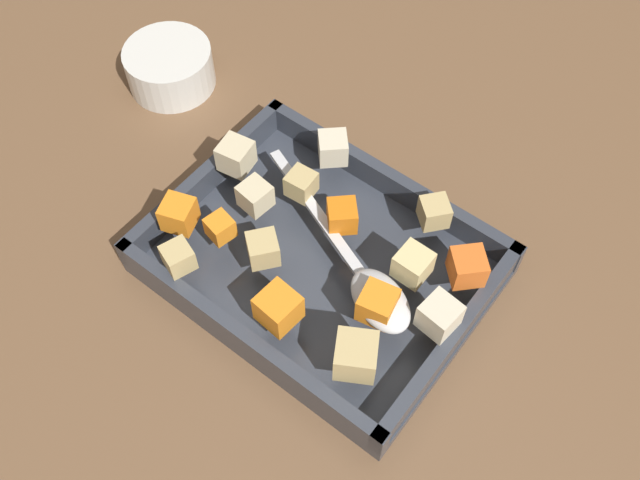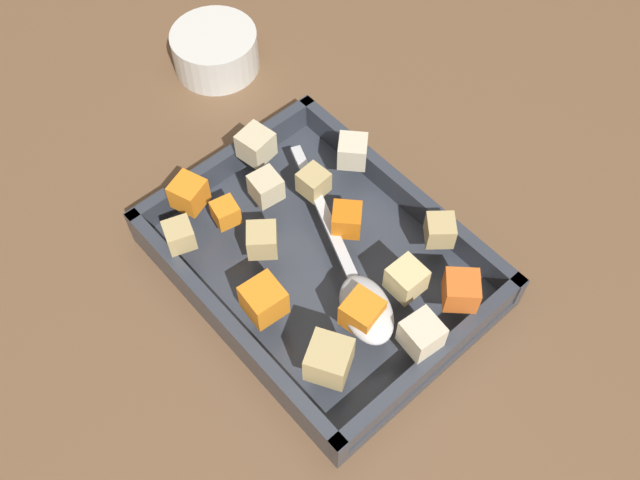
{
  "view_description": "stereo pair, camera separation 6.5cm",
  "coord_description": "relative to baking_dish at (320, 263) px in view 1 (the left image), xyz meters",
  "views": [
    {
      "loc": [
        0.21,
        -0.26,
        0.61
      ],
      "look_at": [
        -0.0,
        0.02,
        0.05
      ],
      "focal_mm": 40.5,
      "sensor_mm": 36.0,
      "label": 1
    },
    {
      "loc": [
        0.26,
        -0.22,
        0.61
      ],
      "look_at": [
        -0.0,
        0.02,
        0.05
      ],
      "focal_mm": 40.5,
      "sensor_mm": 36.0,
      "label": 2
    }
  ],
  "objects": [
    {
      "name": "parsnip_chunk_mid_left",
      "position": [
        -0.05,
        0.09,
        0.05
      ],
      "size": [
        0.04,
        0.04,
        0.03
      ],
      "primitive_type": "cube",
      "rotation": [
        0.0,
        0.0,
        5.45
      ],
      "color": "beige",
      "rests_on": "baking_dish"
    },
    {
      "name": "carrot_chunk_corner_nw",
      "position": [
        0.02,
        -0.08,
        0.05
      ],
      "size": [
        0.03,
        0.03,
        0.03
      ],
      "primitive_type": "cube",
      "rotation": [
        0.0,
        0.0,
        3.06
      ],
      "color": "orange",
      "rests_on": "baking_dish"
    },
    {
      "name": "carrot_chunk_far_right",
      "position": [
        -0.12,
        -0.06,
        0.05
      ],
      "size": [
        0.04,
        0.04,
        0.03
      ],
      "primitive_type": "cube",
      "rotation": [
        0.0,
        0.0,
        1.91
      ],
      "color": "orange",
      "rests_on": "baking_dish"
    },
    {
      "name": "potato_chunk_corner_se",
      "position": [
        -0.03,
        -0.04,
        0.04
      ],
      "size": [
        0.04,
        0.04,
        0.03
      ],
      "primitive_type": "cube",
      "rotation": [
        0.0,
        0.0,
        2.47
      ],
      "color": "tan",
      "rests_on": "baking_dish"
    },
    {
      "name": "carrot_chunk_corner_ne",
      "position": [
        0.0,
        0.03,
        0.04
      ],
      "size": [
        0.04,
        0.04,
        0.03
      ],
      "primitive_type": "cube",
      "rotation": [
        0.0,
        0.0,
        0.75
      ],
      "color": "orange",
      "rests_on": "baking_dish"
    },
    {
      "name": "carrot_chunk_rim_edge",
      "position": [
        -0.08,
        -0.05,
        0.04
      ],
      "size": [
        0.03,
        0.03,
        0.02
      ],
      "primitive_type": "cube",
      "rotation": [
        0.0,
        0.0,
        2.93
      ],
      "color": "orange",
      "rests_on": "baking_dish"
    },
    {
      "name": "carrot_chunk_near_spoon",
      "position": [
        0.12,
        0.05,
        0.05
      ],
      "size": [
        0.04,
        0.04,
        0.03
      ],
      "primitive_type": "cube",
      "rotation": [
        0.0,
        0.0,
        3.93
      ],
      "color": "orange",
      "rests_on": "baking_dish"
    },
    {
      "name": "small_prep_bowl",
      "position": [
        -0.29,
        0.1,
        0.01
      ],
      "size": [
        0.1,
        0.1,
        0.05
      ],
      "primitive_type": "cylinder",
      "color": "silver",
      "rests_on": "ground_plane"
    },
    {
      "name": "ground_plane",
      "position": [
        0.0,
        -0.02,
        -0.01
      ],
      "size": [
        4.0,
        4.0,
        0.0
      ],
      "primitive_type": "plane",
      "color": "brown"
    },
    {
      "name": "potato_chunk_far_left",
      "position": [
        0.09,
        -0.07,
        0.05
      ],
      "size": [
        0.05,
        0.05,
        0.03
      ],
      "primitive_type": "cube",
      "rotation": [
        0.0,
        0.0,
        0.52
      ],
      "color": "tan",
      "rests_on": "baking_dish"
    },
    {
      "name": "baking_dish",
      "position": [
        0.0,
        0.0,
        0.0
      ],
      "size": [
        0.3,
        0.23,
        0.04
      ],
      "color": "#333842",
      "rests_on": "ground_plane"
    },
    {
      "name": "parsnip_chunk_back_center",
      "position": [
        0.13,
        -0.0,
        0.05
      ],
      "size": [
        0.03,
        0.03,
        0.03
      ],
      "primitive_type": "cube",
      "rotation": [
        0.0,
        0.0,
        3.03
      ],
      "color": "beige",
      "rests_on": "baking_dish"
    },
    {
      "name": "potato_chunk_near_left",
      "position": [
        0.07,
        0.09,
        0.04
      ],
      "size": [
        0.04,
        0.04,
        0.03
      ],
      "primitive_type": "cube",
      "rotation": [
        0.0,
        0.0,
        2.44
      ],
      "color": "tan",
      "rests_on": "baking_dish"
    },
    {
      "name": "potato_chunk_heap_side",
      "position": [
        -0.09,
        -0.09,
        0.04
      ],
      "size": [
        0.03,
        0.03,
        0.02
      ],
      "primitive_type": "cube",
      "rotation": [
        0.0,
        0.0,
        5.94
      ],
      "color": "tan",
      "rests_on": "baking_dish"
    },
    {
      "name": "potato_chunk_under_handle",
      "position": [
        -0.12,
        0.02,
        0.05
      ],
      "size": [
        0.03,
        0.03,
        0.03
      ],
      "primitive_type": "cube",
      "rotation": [
        0.0,
        0.0,
        0.16
      ],
      "color": "beige",
      "rests_on": "baking_dish"
    },
    {
      "name": "potato_chunk_center",
      "position": [
        0.08,
        0.03,
        0.05
      ],
      "size": [
        0.03,
        0.03,
        0.03
      ],
      "primitive_type": "cube",
      "rotation": [
        0.0,
        0.0,
        4.7
      ],
      "color": "#E0CC89",
      "rests_on": "baking_dish"
    },
    {
      "name": "carrot_chunk_near_right",
      "position": [
        0.08,
        -0.02,
        0.05
      ],
      "size": [
        0.04,
        0.04,
        0.03
      ],
      "primitive_type": "cube",
      "rotation": [
        0.0,
        0.0,
        0.2
      ],
      "color": "orange",
      "rests_on": "baking_dish"
    },
    {
      "name": "potato_chunk_front_center",
      "position": [
        -0.05,
        0.04,
        0.04
      ],
      "size": [
        0.03,
        0.03,
        0.02
      ],
      "primitive_type": "cube",
      "rotation": [
        0.0,
        0.0,
        3.22
      ],
      "color": "tan",
      "rests_on": "baking_dish"
    },
    {
      "name": "potato_chunk_mid_right",
      "position": [
        -0.08,
        -0.0,
        0.04
      ],
      "size": [
        0.03,
        0.03,
        0.03
      ],
      "primitive_type": "cube",
      "rotation": [
        0.0,
        0.0,
        6.16
      ],
      "color": "beige",
      "rests_on": "baking_dish"
    },
    {
      "name": "serving_spoon",
      "position": [
        0.07,
        -0.01,
        0.04
      ],
      "size": [
        0.22,
        0.11,
        0.02
      ],
      "rotation": [
        0.0,
        0.0,
        2.76
      ],
      "color": "silver",
      "rests_on": "baking_dish"
    }
  ]
}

